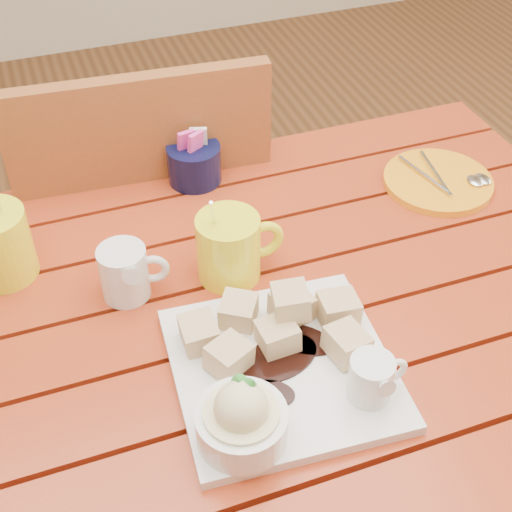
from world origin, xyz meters
name	(u,v)px	position (x,y,z in m)	size (l,w,h in m)	color
table	(246,356)	(0.00, 0.00, 0.64)	(1.20, 0.79, 0.75)	maroon
dessert_plate	(275,372)	(-0.01, -0.15, 0.78)	(0.29, 0.29, 0.11)	white
coffee_mug_right	(230,247)	(0.00, 0.07, 0.80)	(0.13, 0.09, 0.15)	yellow
cream_pitcher	(126,271)	(-0.15, 0.08, 0.79)	(0.10, 0.08, 0.08)	white
sugar_caddy	(194,162)	(0.02, 0.32, 0.79)	(0.09, 0.09, 0.10)	black
orange_saucer	(439,181)	(0.41, 0.16, 0.76)	(0.19, 0.19, 0.02)	orange
chair_far	(148,234)	(-0.05, 0.47, 0.53)	(0.48, 0.48, 0.94)	brown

